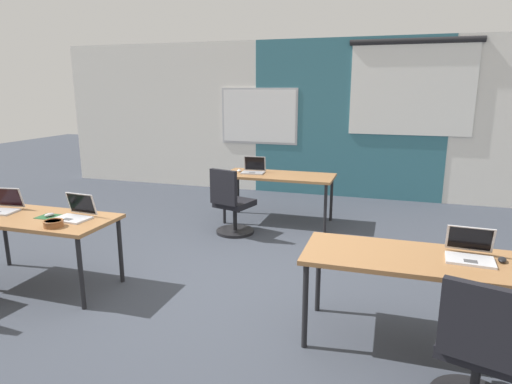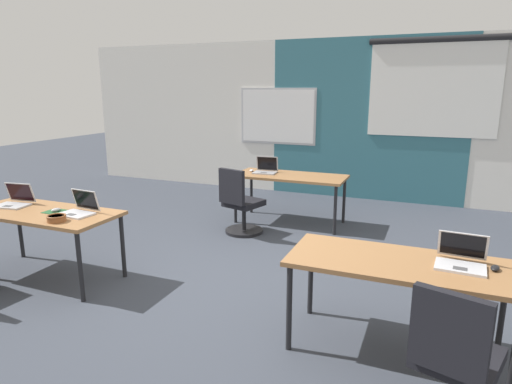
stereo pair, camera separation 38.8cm
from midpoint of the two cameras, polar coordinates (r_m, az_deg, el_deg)
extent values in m
plane|color=#383D47|center=(4.63, -1.87, -11.50)|extent=(24.00, 24.00, 0.00)
cube|color=silver|center=(8.24, 10.29, 9.31)|extent=(10.00, 0.20, 2.80)
cube|color=#336B7A|center=(8.01, 15.43, 8.94)|extent=(3.38, 0.01, 2.80)
cube|color=#B7B7BC|center=(8.35, 4.18, 9.78)|extent=(1.48, 0.02, 1.04)
cube|color=white|center=(8.35, 4.17, 9.78)|extent=(1.40, 0.02, 0.96)
cube|color=white|center=(7.91, 23.34, 11.98)|extent=(2.00, 0.02, 1.49)
cylinder|color=black|center=(7.94, 23.89, 17.69)|extent=(2.10, 0.10, 0.10)
cube|color=olive|center=(4.92, -23.97, -2.51)|extent=(1.60, 0.70, 0.04)
cylinder|color=black|center=(4.33, -19.50, -9.24)|extent=(0.04, 0.04, 0.68)
cylinder|color=black|center=(5.74, -26.64, -4.37)|extent=(0.04, 0.04, 0.68)
cylinder|color=black|center=(4.75, -14.69, -6.85)|extent=(0.04, 0.04, 0.68)
cube|color=olive|center=(3.46, 21.26, -8.68)|extent=(1.60, 0.70, 0.04)
cylinder|color=black|center=(3.42, 7.69, -14.77)|extent=(0.04, 0.04, 0.68)
cylinder|color=black|center=(3.95, 9.97, -10.87)|extent=(0.04, 0.04, 0.68)
cylinder|color=black|center=(3.95, 31.97, -12.78)|extent=(0.04, 0.04, 0.68)
cube|color=olive|center=(6.40, 6.19, 2.04)|extent=(1.60, 0.70, 0.04)
cylinder|color=black|center=(6.45, -0.97, -1.08)|extent=(0.04, 0.04, 0.68)
cylinder|color=black|center=(6.03, 12.06, -2.39)|extent=(0.04, 0.04, 0.68)
cylinder|color=black|center=(6.99, 0.98, 0.05)|extent=(0.04, 0.04, 0.68)
cylinder|color=black|center=(6.61, 13.02, -1.08)|extent=(0.04, 0.04, 0.68)
cube|color=#B7B7BC|center=(5.24, -27.36, -1.62)|extent=(0.36, 0.27, 0.02)
cube|color=#4C4C4F|center=(5.20, -27.74, -1.65)|extent=(0.10, 0.07, 0.00)
cube|color=#B7B7BC|center=(5.32, -26.47, -0.04)|extent=(0.34, 0.11, 0.21)
cube|color=black|center=(5.32, -26.51, -0.04)|extent=(0.30, 0.10, 0.19)
cube|color=silver|center=(4.63, -20.21, -2.75)|extent=(0.35, 0.26, 0.02)
cube|color=#4C4C4F|center=(4.59, -20.69, -2.78)|extent=(0.09, 0.07, 0.00)
cube|color=silver|center=(4.69, -19.06, -0.98)|extent=(0.33, 0.09, 0.22)
cube|color=black|center=(4.69, -19.11, -0.98)|extent=(0.30, 0.07, 0.19)
cube|color=#23512D|center=(4.83, -22.47, -2.39)|extent=(0.22, 0.19, 0.00)
ellipsoid|color=#B2B2B7|center=(4.82, -22.49, -2.18)|extent=(0.08, 0.11, 0.03)
cube|color=#9E9EA3|center=(6.49, 2.85, 2.50)|extent=(0.35, 0.26, 0.02)
cube|color=#4C4C4F|center=(6.44, 2.73, 2.50)|extent=(0.09, 0.07, 0.00)
cube|color=#9E9EA3|center=(6.60, 3.16, 3.71)|extent=(0.33, 0.07, 0.22)
cube|color=black|center=(6.59, 3.15, 3.71)|extent=(0.30, 0.06, 0.19)
ellipsoid|color=silver|center=(6.62, 1.09, 2.80)|extent=(0.08, 0.11, 0.03)
cylinder|color=black|center=(6.10, 0.27, -5.07)|extent=(0.52, 0.52, 0.04)
cylinder|color=black|center=(6.04, 0.27, -3.36)|extent=(0.06, 0.06, 0.34)
cube|color=black|center=(5.99, 0.27, -1.44)|extent=(0.54, 0.54, 0.08)
cube|color=black|center=(5.73, -1.26, 0.67)|extent=(0.40, 0.17, 0.46)
sphere|color=black|center=(6.28, 1.59, -4.52)|extent=(0.04, 0.04, 0.04)
sphere|color=black|center=(5.92, 1.55, -5.65)|extent=(0.04, 0.04, 0.04)
sphere|color=black|center=(6.18, -1.78, -4.82)|extent=(0.04, 0.04, 0.04)
cube|color=silver|center=(3.50, 27.96, -8.67)|extent=(0.34, 0.25, 0.02)
cube|color=#4C4C4F|center=(3.44, 27.99, -8.81)|extent=(0.09, 0.07, 0.00)
cube|color=silver|center=(3.60, 28.10, -6.15)|extent=(0.34, 0.11, 0.21)
cube|color=black|center=(3.60, 28.11, -6.15)|extent=(0.30, 0.09, 0.18)
ellipsoid|color=black|center=(3.57, 31.44, -8.48)|extent=(0.08, 0.11, 0.03)
cube|color=black|center=(3.05, 28.27, -18.46)|extent=(0.55, 0.55, 0.08)
cube|color=black|center=(2.70, 27.80, -16.05)|extent=(0.40, 0.17, 0.46)
cylinder|color=brown|center=(4.47, -22.24, -3.26)|extent=(0.17, 0.17, 0.05)
torus|color=brown|center=(4.46, -22.27, -2.92)|extent=(0.18, 0.18, 0.02)
cylinder|color=gold|center=(4.46, -22.27, -2.99)|extent=(0.14, 0.14, 0.01)
camera|label=1|loc=(0.19, -87.54, 0.58)|focal=30.82mm
camera|label=2|loc=(0.19, 92.46, -0.58)|focal=30.82mm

